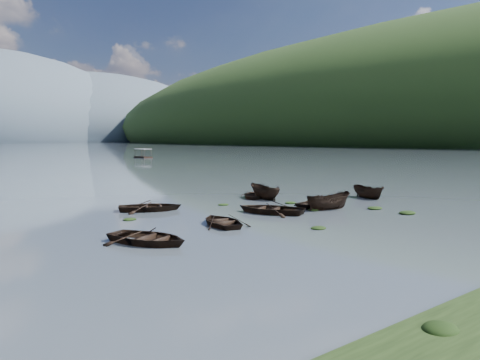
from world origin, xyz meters
TOP-DOWN VIEW (x-y plane):
  - ground_plane at (0.00, 0.00)m, footprint 2400.00×2400.00m
  - right_hill_far at (460.00, 220.00)m, footprint 520.00×1200.00m
  - haze_mtn_d at (320.00, 900.00)m, footprint 520.00×520.00m
  - rowboat_0 at (-12.96, 3.40)m, footprint 4.89×5.60m
  - rowboat_1 at (-6.83, 5.23)m, footprint 3.89×4.71m
  - rowboat_2 at (3.35, 5.31)m, footprint 4.20×2.23m
  - rowboat_3 at (-1.26, 6.80)m, footprint 5.42×6.06m
  - rowboat_4 at (4.14, 6.73)m, footprint 4.63×3.39m
  - rowboat_5 at (11.53, 7.60)m, footprint 2.28×4.01m
  - rowboat_6 at (-7.62, 13.31)m, footprint 5.69×5.06m
  - rowboat_7 at (3.47, 14.29)m, footprint 5.07×5.05m
  - rowboat_8 at (3.65, 13.06)m, footprint 2.07×4.18m
  - weed_clump_0 at (-3.04, 0.53)m, footprint 1.02×0.84m
  - weed_clump_1 at (-1.51, 6.12)m, footprint 1.00×0.80m
  - weed_clump_2 at (6.19, 0.31)m, footprint 1.35×1.08m
  - weed_clump_3 at (2.14, 5.71)m, footprint 0.91×0.77m
  - weed_clump_4 at (6.36, 3.22)m, footprint 1.30×1.03m
  - weed_clump_5 at (-10.64, 10.51)m, footprint 0.95×0.76m
  - weed_clump_6 at (-1.57, 12.23)m, footprint 0.93×0.78m
  - weed_clump_7 at (3.45, 9.52)m, footprint 1.03×0.83m
  - pontoon_right at (37.02, 103.09)m, footprint 2.75×6.38m

SIDE VIEW (x-z plane):
  - ground_plane at x=0.00m, z-range 0.00..0.00m
  - right_hill_far at x=460.00m, z-range -95.00..95.00m
  - haze_mtn_d at x=320.00m, z-range -110.00..110.00m
  - rowboat_0 at x=-12.96m, z-range -0.48..0.48m
  - rowboat_1 at x=-6.83m, z-range -0.42..0.42m
  - rowboat_2 at x=3.35m, z-range -0.77..0.77m
  - rowboat_3 at x=-1.26m, z-range -0.52..0.52m
  - rowboat_4 at x=4.14m, z-range -0.47..0.47m
  - rowboat_5 at x=11.53m, z-range -0.73..0.73m
  - rowboat_6 at x=-7.62m, z-range -0.49..0.49m
  - rowboat_7 at x=3.47m, z-range -0.43..0.43m
  - rowboat_8 at x=3.65m, z-range -0.77..0.77m
  - weed_clump_0 at x=-3.04m, z-range -0.11..0.11m
  - weed_clump_1 at x=-1.51m, z-range -0.11..0.11m
  - weed_clump_2 at x=6.19m, z-range -0.15..0.15m
  - weed_clump_3 at x=2.14m, z-range -0.10..0.10m
  - weed_clump_4 at x=6.36m, z-range -0.13..0.13m
  - weed_clump_5 at x=-10.64m, z-range -0.10..0.10m
  - weed_clump_6 at x=-1.57m, z-range -0.10..0.10m
  - weed_clump_7 at x=3.45m, z-range -0.11..0.11m
  - pontoon_right at x=37.02m, z-range -1.22..1.22m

